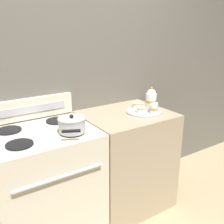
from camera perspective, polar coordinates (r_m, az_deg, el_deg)
name	(u,v)px	position (r m, az deg, el deg)	size (l,w,h in m)	color
ground_plane	(90,216)	(2.58, -4.74, -21.65)	(6.00, 6.00, 0.00)	tan
wall_back	(68,91)	(2.35, -9.48, 4.50)	(6.00, 0.05, 2.20)	#666056
stove	(45,186)	(2.18, -14.29, -15.38)	(0.78, 0.67, 0.93)	beige
control_panel	(27,109)	(2.21, -17.97, 0.62)	(0.76, 0.05, 0.17)	beige
side_counter	(126,160)	(2.49, 3.05, -10.35)	(0.76, 0.64, 0.92)	tan
saucepan	(72,125)	(1.88, -8.72, -2.76)	(0.23, 0.28, 0.13)	#B7B7BC
serving_tray	(144,111)	(2.35, 6.97, 0.13)	(0.32, 0.32, 0.01)	#B2B2B7
teapot	(151,100)	(2.34, 8.52, 2.66)	(0.10, 0.16, 0.21)	white
teacup_left	(137,106)	(2.40, 5.49, 1.36)	(0.13, 0.13, 0.05)	white
teacup_right	(141,110)	(2.27, 6.38, 0.39)	(0.13, 0.13, 0.05)	white
creamer_jug	(154,109)	(2.28, 9.12, 0.71)	(0.07, 0.07, 0.08)	white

